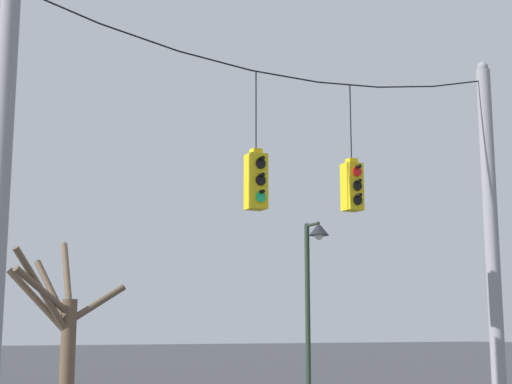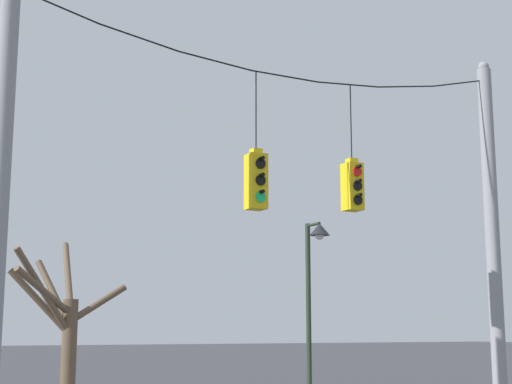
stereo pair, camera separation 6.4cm
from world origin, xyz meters
TOP-DOWN VIEW (x-y plane):
  - utility_pole_right at (5.24, -0.27)m, footprint 0.31×0.31m
  - span_wire at (-0.00, -0.27)m, footprint 10.50×0.03m
  - traffic_light_over_intersection at (-0.65, -0.28)m, footprint 0.34×0.46m
  - traffic_light_near_left_pole at (1.53, -0.28)m, footprint 0.34×0.46m
  - street_lamp at (2.49, 2.68)m, footprint 0.48×0.83m
  - bare_tree at (-2.52, 6.04)m, footprint 2.94×2.81m

SIDE VIEW (x-z plane):
  - bare_tree at x=-2.52m, z-range -0.03..4.37m
  - street_lamp at x=2.49m, z-range 1.14..5.75m
  - utility_pole_right at x=5.24m, z-range -0.01..8.12m
  - traffic_light_over_intersection at x=-0.65m, z-range 3.50..6.17m
  - traffic_light_near_left_pole at x=1.53m, z-range 3.63..6.22m
  - span_wire at x=0.00m, z-range 6.83..7.59m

